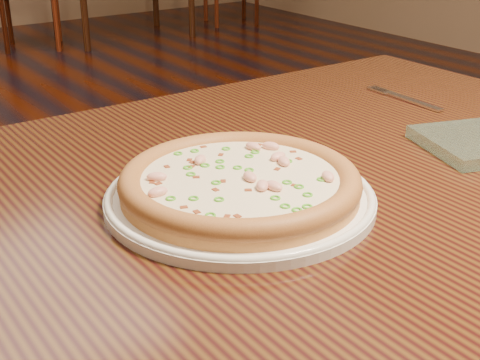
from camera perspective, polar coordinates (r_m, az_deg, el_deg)
ground at (r=1.92m, az=-7.90°, el=-11.53°), size 9.00×9.00×0.00m
hero_table at (r=0.95m, az=4.21°, el=-4.47°), size 1.20×0.80×0.75m
plate at (r=0.80m, az=-0.00°, el=-1.40°), size 0.32×0.32×0.02m
pizza at (r=0.79m, az=0.01°, el=-0.19°), size 0.29×0.29×0.03m
side_dish at (r=1.03m, az=19.66°, el=3.03°), size 0.19×0.19×0.02m
fork at (r=1.24m, az=14.02°, el=6.73°), size 0.03×0.18×0.00m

